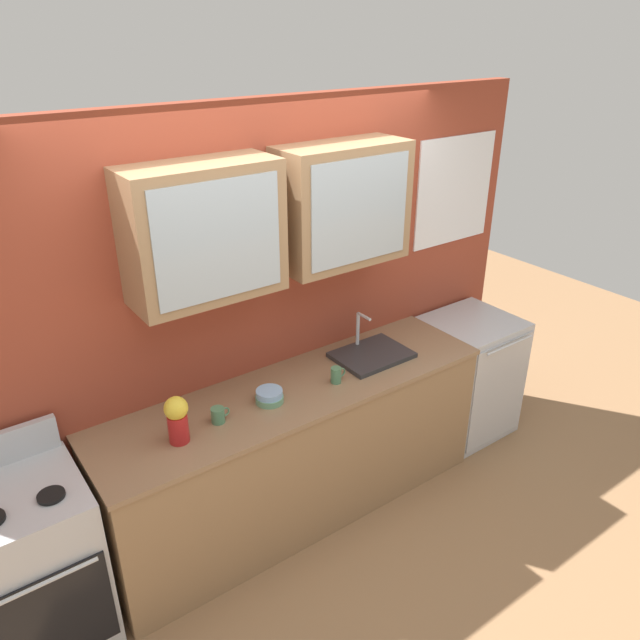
{
  "coord_description": "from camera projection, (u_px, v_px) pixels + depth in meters",
  "views": [
    {
      "loc": [
        -1.71,
        -2.59,
        2.89
      ],
      "look_at": [
        0.17,
        0.0,
        1.33
      ],
      "focal_mm": 34.5,
      "sensor_mm": 36.0,
      "label": 1
    }
  ],
  "objects": [
    {
      "name": "bowl_stack",
      "position": [
        269.0,
        396.0,
        3.5
      ],
      "size": [
        0.16,
        0.16,
        0.08
      ],
      "color": "#669972",
      "rests_on": "counter"
    },
    {
      "name": "ground_plane",
      "position": [
        299.0,
        507.0,
        4.05
      ],
      "size": [
        10.0,
        10.0,
        0.0
      ],
      "primitive_type": "plane",
      "color": "#936B47"
    },
    {
      "name": "sink_faucet",
      "position": [
        371.0,
        354.0,
        3.98
      ],
      "size": [
        0.48,
        0.36,
        0.27
      ],
      "color": "#2D2D30",
      "rests_on": "counter"
    },
    {
      "name": "cup_near_bowls",
      "position": [
        218.0,
        415.0,
        3.32
      ],
      "size": [
        0.11,
        0.07,
        0.09
      ],
      "color": "#4C7F59",
      "rests_on": "counter"
    },
    {
      "name": "dishwasher",
      "position": [
        468.0,
        375.0,
        4.67
      ],
      "size": [
        0.62,
        0.64,
        0.93
      ],
      "color": "silver",
      "rests_on": "ground_plane"
    },
    {
      "name": "counter",
      "position": [
        298.0,
        451.0,
        3.85
      ],
      "size": [
        2.49,
        0.66,
        0.93
      ],
      "color": "#93704C",
      "rests_on": "ground_plane"
    },
    {
      "name": "stove_range",
      "position": [
        36.0,
        567.0,
        3.03
      ],
      "size": [
        0.58,
        0.63,
        1.11
      ],
      "color": "silver",
      "rests_on": "ground_plane"
    },
    {
      "name": "cup_near_sink",
      "position": [
        336.0,
        375.0,
        3.69
      ],
      "size": [
        0.1,
        0.06,
        0.1
      ],
      "color": "#4C7F59",
      "rests_on": "counter"
    },
    {
      "name": "back_wall_unit",
      "position": [
        267.0,
        290.0,
        3.65
      ],
      "size": [
        4.06,
        0.44,
        2.53
      ],
      "color": "#993D28",
      "rests_on": "ground_plane"
    },
    {
      "name": "vase",
      "position": [
        177.0,
        418.0,
        3.13
      ],
      "size": [
        0.12,
        0.12,
        0.26
      ],
      "color": "#B21E1E",
      "rests_on": "counter"
    }
  ]
}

